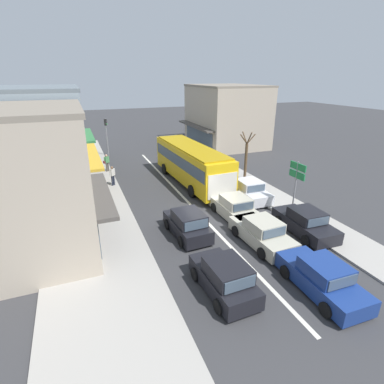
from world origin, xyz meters
The scene contains 22 objects.
ground_plane centered at (0.00, 0.00, 0.00)m, with size 140.00×140.00×0.00m, color #353538.
lane_centre_line centered at (0.00, 4.00, 0.00)m, with size 0.20×28.00×0.01m, color silver.
sidewalk_left centered at (-6.80, 6.00, 0.07)m, with size 5.20×44.00×0.14m, color #A39E96.
kerb_right centered at (6.20, 6.00, 0.06)m, with size 2.80×44.00×0.12m, color #A39E96.
shopfront_corner_near centered at (-10.18, 0.05, 3.68)m, with size 8.07×7.42×7.36m.
shopfront_mid_block centered at (-10.18, 8.80, 3.96)m, with size 8.48×9.39×7.94m.
shopfront_far_end centered at (-10.18, 18.03, 3.40)m, with size 8.94×8.55×6.80m.
building_right_far centered at (11.48, 19.46, 3.77)m, with size 8.72×10.32×7.54m.
city_bus centered at (1.73, 6.91, 1.88)m, with size 3.05×10.95×3.23m.
hatchback_adjacent_lane_trail centered at (-1.74, -1.41, 0.71)m, with size 1.95×3.77×1.54m.
sedan_behind_bus_near centered at (1.94, -0.34, 0.66)m, with size 1.94×4.22×1.47m.
sedan_adjacent_lane_lead centered at (1.87, -8.02, 0.66)m, with size 1.98×4.24×1.47m.
hatchback_queue_gap_filler centered at (-2.00, -6.52, 0.71)m, with size 1.92×3.76×1.54m.
sedan_behind_bus_mid centered at (1.71, -3.76, 0.66)m, with size 2.02×4.26×1.47m.
parked_sedan_kerb_front centered at (4.76, -3.63, 0.66)m, with size 2.02×4.26×1.47m.
parked_sedan_kerb_second centered at (4.45, 2.08, 0.66)m, with size 1.95×4.23×1.47m.
parked_sedan_kerb_third centered at (4.72, 8.19, 0.66)m, with size 1.99×4.25×1.47m.
traffic_light_downstreet centered at (-3.75, 18.77, 2.85)m, with size 0.33×0.24×4.20m.
directional_road_sign centered at (5.79, -1.29, 2.70)m, with size 0.10×1.40×3.60m.
street_tree_right centered at (6.45, 5.93, 2.03)m, with size 1.50×1.53×4.33m.
pedestrian_with_handbag_near centered at (-4.60, 12.56, 1.07)m, with size 0.62×0.47×1.63m.
pedestrian_browsing_midblock centered at (-4.62, 8.39, 1.07)m, with size 0.48×0.39×1.63m.
Camera 1 is at (-7.10, -15.73, 8.70)m, focal length 28.00 mm.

